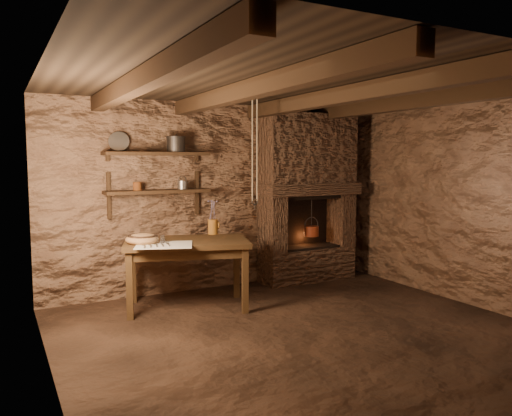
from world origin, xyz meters
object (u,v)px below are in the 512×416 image
wooden_bowl (143,239)px  iron_stockpot (176,145)px  stoneware_jug (213,219)px  red_pot (311,230)px  work_table (187,271)px

wooden_bowl → iron_stockpot: 1.30m
stoneware_jug → red_pot: bearing=19.3°
stoneware_jug → wooden_bowl: (-0.93, -0.26, -0.14)m
work_table → stoneware_jug: bearing=49.0°
work_table → wooden_bowl: (-0.50, 0.01, 0.40)m
red_pot → work_table: bearing=-167.7°
wooden_bowl → iron_stockpot: size_ratio=1.64×
stoneware_jug → red_pot: (1.55, 0.16, -0.26)m
iron_stockpot → stoneware_jug: bearing=-38.3°
iron_stockpot → red_pot: size_ratio=0.42×
work_table → stoneware_jug: stoneware_jug is taller
stoneware_jug → wooden_bowl: stoneware_jug is taller
work_table → red_pot: size_ratio=2.84×
wooden_bowl → red_pot: (2.48, 0.42, -0.12)m
iron_stockpot → red_pot: 2.23m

